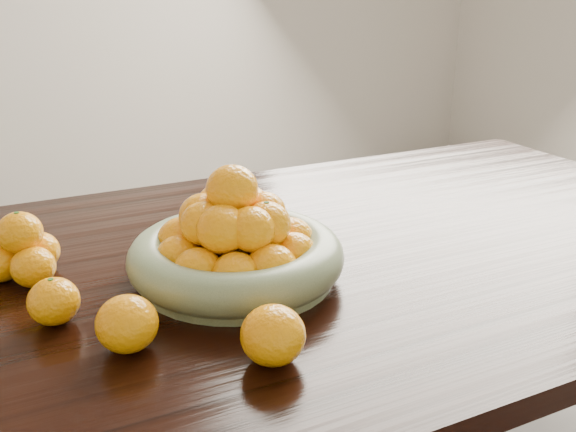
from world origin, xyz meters
name	(u,v)px	position (x,y,z in m)	size (l,w,h in m)	color
dining_table	(269,302)	(0.00, 0.00, 0.66)	(2.00, 1.00, 0.75)	black
fruit_bowl	(235,246)	(-0.08, -0.05, 0.81)	(0.35, 0.35, 0.19)	gray
orange_pyramid	(23,253)	(-0.39, 0.10, 0.80)	(0.13, 0.13, 0.11)	#FFA207
loose_orange_0	(54,301)	(-0.37, -0.08, 0.78)	(0.07, 0.07, 0.07)	#FFA207
loose_orange_1	(127,324)	(-0.29, -0.19, 0.79)	(0.08, 0.08, 0.08)	#FFA207
loose_orange_2	(273,335)	(-0.13, -0.30, 0.79)	(0.08, 0.08, 0.08)	#FFA207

